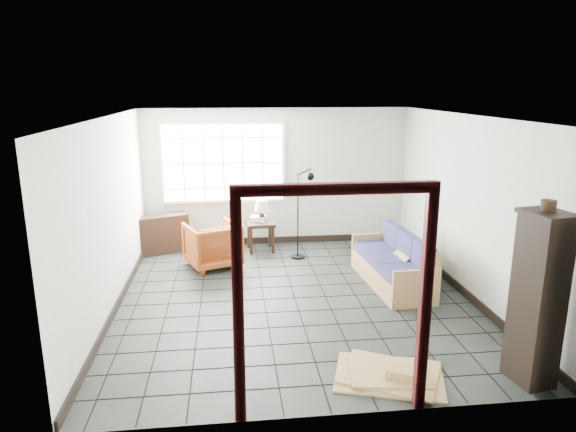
{
  "coord_description": "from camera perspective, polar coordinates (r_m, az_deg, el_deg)",
  "views": [
    {
      "loc": [
        -0.89,
        -6.87,
        2.99
      ],
      "look_at": [
        -0.07,
        0.3,
        1.16
      ],
      "focal_mm": 32.0,
      "sensor_mm": 36.0,
      "label": 1
    }
  ],
  "objects": [
    {
      "name": "ground",
      "position": [
        7.54,
        0.76,
        -9.1
      ],
      "size": [
        5.5,
        5.5,
        0.0
      ],
      "primitive_type": "plane",
      "color": "black",
      "rests_on": "ground"
    },
    {
      "name": "room_shell",
      "position": [
        7.07,
        0.78,
        3.57
      ],
      "size": [
        5.02,
        5.52,
        2.61
      ],
      "color": "silver",
      "rests_on": "ground"
    },
    {
      "name": "window_panel",
      "position": [
        9.67,
        -7.19,
        5.88
      ],
      "size": [
        2.32,
        0.08,
        1.52
      ],
      "color": "silver",
      "rests_on": "ground"
    },
    {
      "name": "doorway_trim",
      "position": [
        4.55,
        5.17,
        -6.51
      ],
      "size": [
        1.8,
        0.08,
        2.2
      ],
      "color": "#370C0E",
      "rests_on": "ground"
    },
    {
      "name": "futon_sofa",
      "position": [
        8.12,
        11.8,
        -5.43
      ],
      "size": [
        0.83,
        1.89,
        0.82
      ],
      "rotation": [
        0.0,
        0.0,
        0.07
      ],
      "color": "olive",
      "rests_on": "ground"
    },
    {
      "name": "armchair",
      "position": [
        8.77,
        -8.41,
        -2.95
      ],
      "size": [
        1.04,
        1.01,
        0.84
      ],
      "primitive_type": "imported",
      "rotation": [
        0.0,
        0.0,
        3.52
      ],
      "color": "brown",
      "rests_on": "ground"
    },
    {
      "name": "side_table",
      "position": [
        9.51,
        -3.08,
        -1.23
      ],
      "size": [
        0.54,
        0.54,
        0.55
      ],
      "rotation": [
        0.0,
        0.0,
        0.07
      ],
      "color": "black",
      "rests_on": "ground"
    },
    {
      "name": "table_lamp",
      "position": [
        9.42,
        -2.97,
        1.02
      ],
      "size": [
        0.35,
        0.35,
        0.41
      ],
      "rotation": [
        0.0,
        0.0,
        0.43
      ],
      "color": "black",
      "rests_on": "side_table"
    },
    {
      "name": "projector",
      "position": [
        9.53,
        -3.32,
        -0.28
      ],
      "size": [
        0.32,
        0.28,
        0.1
      ],
      "rotation": [
        0.0,
        0.0,
        -0.29
      ],
      "color": "silver",
      "rests_on": "side_table"
    },
    {
      "name": "floor_lamp",
      "position": [
        8.93,
        1.75,
        0.53
      ],
      "size": [
        0.43,
        0.42,
        1.64
      ],
      "rotation": [
        0.0,
        0.0,
        -0.35
      ],
      "color": "black",
      "rests_on": "ground"
    },
    {
      "name": "console_shelf",
      "position": [
        9.72,
        -13.77,
        -1.92
      ],
      "size": [
        0.97,
        0.68,
        0.7
      ],
      "rotation": [
        0.0,
        0.0,
        0.4
      ],
      "color": "black",
      "rests_on": "ground"
    },
    {
      "name": "tall_shelf",
      "position": [
        5.78,
        26.0,
        -8.18
      ],
      "size": [
        0.46,
        0.55,
        1.82
      ],
      "rotation": [
        0.0,
        0.0,
        0.16
      ],
      "color": "black",
      "rests_on": "ground"
    },
    {
      "name": "pot",
      "position": [
        5.54,
        26.97,
        1.03
      ],
      "size": [
        0.18,
        0.18,
        0.11
      ],
      "rotation": [
        0.0,
        0.0,
        -0.31
      ],
      "color": "black",
      "rests_on": "tall_shelf"
    },
    {
      "name": "open_box",
      "position": [
        8.25,
        14.23,
        -6.09
      ],
      "size": [
        0.93,
        0.51,
        0.51
      ],
      "rotation": [
        0.0,
        0.0,
        0.09
      ],
      "color": "#A1864D",
      "rests_on": "ground"
    },
    {
      "name": "cardboard_pile",
      "position": [
        5.76,
        11.37,
        -16.84
      ],
      "size": [
        1.3,
        1.1,
        0.16
      ],
      "rotation": [
        0.0,
        0.0,
        -0.36
      ],
      "color": "#A1864D",
      "rests_on": "ground"
    }
  ]
}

